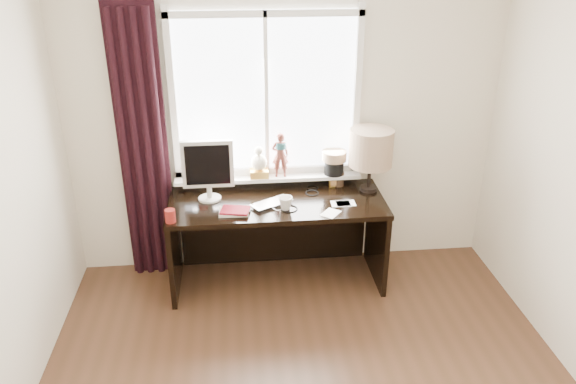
{
  "coord_description": "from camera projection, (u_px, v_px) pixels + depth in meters",
  "views": [
    {
      "loc": [
        -0.41,
        -2.33,
        2.68
      ],
      "look_at": [
        -0.05,
        1.25,
        1.0
      ],
      "focal_mm": 35.0,
      "sensor_mm": 36.0,
      "label": 1
    }
  ],
  "objects": [
    {
      "name": "loose_papers",
      "position": [
        339.0,
        207.0,
        4.32
      ],
      "size": [
        0.31,
        0.3,
        0.0
      ],
      "color": "white",
      "rests_on": "desk"
    },
    {
      "name": "icon_frame",
      "position": [
        335.0,
        180.0,
        4.63
      ],
      "size": [
        0.1,
        0.04,
        0.13
      ],
      "color": "gold",
      "rests_on": "desk"
    },
    {
      "name": "window",
      "position": [
        269.0,
        120.0,
        4.46
      ],
      "size": [
        1.52,
        0.21,
        1.4
      ],
      "color": "white",
      "rests_on": "ground"
    },
    {
      "name": "red_cup",
      "position": [
        170.0,
        216.0,
        4.07
      ],
      "size": [
        0.08,
        0.08,
        0.1
      ],
      "primitive_type": "cylinder",
      "color": "maroon",
      "rests_on": "desk"
    },
    {
      "name": "wall_back",
      "position": [
        285.0,
        119.0,
        4.52
      ],
      "size": [
        3.5,
        0.0,
        2.6
      ],
      "primitive_type": "cube",
      "rotation": [
        1.57,
        0.0,
        0.0
      ],
      "color": "beige",
      "rests_on": "ground"
    },
    {
      "name": "laptop",
      "position": [
        272.0,
        203.0,
        4.34
      ],
      "size": [
        0.39,
        0.35,
        0.03
      ],
      "primitive_type": "imported",
      "rotation": [
        0.0,
        0.0,
        0.54
      ],
      "color": "silver",
      "rests_on": "desk"
    },
    {
      "name": "mug",
      "position": [
        285.0,
        203.0,
        4.26
      ],
      "size": [
        0.14,
        0.14,
        0.11
      ],
      "primitive_type": "imported",
      "rotation": [
        0.0,
        0.0,
        0.4
      ],
      "color": "white",
      "rests_on": "desk"
    },
    {
      "name": "brush_holder",
      "position": [
        339.0,
        178.0,
        4.66
      ],
      "size": [
        0.09,
        0.09,
        0.25
      ],
      "color": "black",
      "rests_on": "desk"
    },
    {
      "name": "table_lamp",
      "position": [
        371.0,
        148.0,
        4.44
      ],
      "size": [
        0.35,
        0.35,
        0.52
      ],
      "color": "black",
      "rests_on": "desk"
    },
    {
      "name": "curtain",
      "position": [
        143.0,
        149.0,
        4.41
      ],
      "size": [
        0.38,
        0.09,
        2.25
      ],
      "color": "black",
      "rests_on": "floor"
    },
    {
      "name": "notebook_stack",
      "position": [
        234.0,
        211.0,
        4.22
      ],
      "size": [
        0.24,
        0.19,
        0.03
      ],
      "color": "beige",
      "rests_on": "desk"
    },
    {
      "name": "desk",
      "position": [
        276.0,
        222.0,
        4.6
      ],
      "size": [
        1.7,
        0.7,
        0.75
      ],
      "color": "black",
      "rests_on": "floor"
    },
    {
      "name": "desk_cables",
      "position": [
        303.0,
        198.0,
        4.45
      ],
      "size": [
        0.36,
        0.5,
        0.01
      ],
      "color": "black",
      "rests_on": "desk"
    },
    {
      "name": "monitor",
      "position": [
        208.0,
        167.0,
        4.32
      ],
      "size": [
        0.4,
        0.18,
        0.49
      ],
      "color": "beige",
      "rests_on": "desk"
    }
  ]
}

